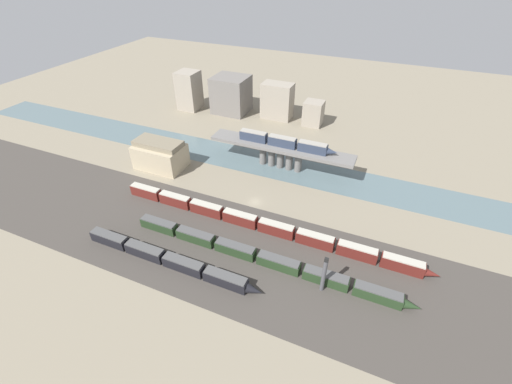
% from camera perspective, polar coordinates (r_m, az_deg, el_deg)
% --- Properties ---
extents(ground_plane, '(400.00, 400.00, 0.00)m').
position_cam_1_polar(ground_plane, '(120.70, -0.15, -1.70)').
color(ground_plane, gray).
extents(railbed_yard, '(280.00, 42.00, 0.01)m').
position_cam_1_polar(railbed_yard, '(104.62, -5.43, -9.12)').
color(railbed_yard, '#423D38').
rests_on(railbed_yard, ground).
extents(river_water, '(320.00, 18.85, 0.01)m').
position_cam_1_polar(river_water, '(140.34, 4.00, 4.21)').
color(river_water, slate).
rests_on(river_water, ground).
extents(bridge, '(58.00, 8.54, 9.74)m').
position_cam_1_polar(bridge, '(136.56, 4.13, 6.86)').
color(bridge, slate).
rests_on(bridge, ground).
extents(train_on_bridge, '(39.25, 3.05, 3.92)m').
position_cam_1_polar(train_on_bridge, '(134.05, 4.95, 8.27)').
color(train_on_bridge, '#2D384C').
rests_on(train_on_bridge, bridge).
extents(train_yard_near, '(56.02, 3.12, 3.53)m').
position_cam_1_polar(train_yard_near, '(101.40, -14.31, -10.85)').
color(train_yard_near, black).
rests_on(train_yard_near, ground).
extents(train_yard_mid, '(83.88, 3.09, 3.40)m').
position_cam_1_polar(train_yard_mid, '(98.97, 0.98, -10.86)').
color(train_yard_mid, '#23381E').
rests_on(train_yard_mid, ground).
extents(train_yard_far, '(102.57, 2.77, 4.10)m').
position_cam_1_polar(train_yard_far, '(108.53, 0.90, -5.44)').
color(train_yard_far, '#5B1E19').
rests_on(train_yard_far, ground).
extents(warehouse_building, '(19.45, 12.46, 11.57)m').
position_cam_1_polar(warehouse_building, '(142.80, -15.69, 6.02)').
color(warehouse_building, tan).
rests_on(warehouse_building, ground).
extents(signal_tower, '(1.09, 1.09, 11.78)m').
position_cam_1_polar(signal_tower, '(91.20, 11.25, -13.40)').
color(signal_tower, '#4C4C51').
rests_on(signal_tower, ground).
extents(city_block_far_left, '(10.78, 10.93, 19.98)m').
position_cam_1_polar(city_block_far_left, '(194.46, -11.10, 16.27)').
color(city_block_far_left, gray).
rests_on(city_block_far_left, ground).
extents(city_block_left, '(17.80, 15.98, 18.67)m').
position_cam_1_polar(city_block_left, '(187.66, -4.16, 15.89)').
color(city_block_left, slate).
rests_on(city_block_left, ground).
extents(city_block_center, '(15.42, 9.11, 17.84)m').
position_cam_1_polar(city_block_center, '(180.25, 3.56, 14.90)').
color(city_block_center, gray).
rests_on(city_block_center, ground).
extents(city_block_right, '(9.17, 8.63, 11.92)m').
position_cam_1_polar(city_block_right, '(175.39, 9.53, 12.81)').
color(city_block_right, gray).
rests_on(city_block_right, ground).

